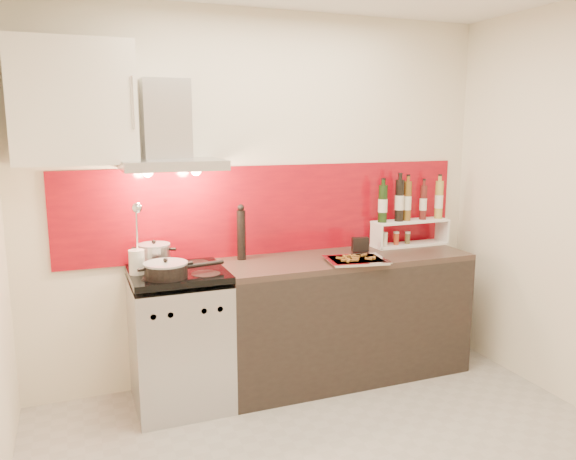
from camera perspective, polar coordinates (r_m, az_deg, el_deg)
name	(u,v)px	position (r m, az deg, el deg)	size (l,w,h in m)	color
back_wall	(265,199)	(4.04, -2.32, 3.19)	(3.40, 0.02, 2.60)	silver
backsplash	(273,210)	(4.05, -1.58, 2.08)	(3.00, 0.02, 0.64)	maroon
range_stove	(180,340)	(3.79, -10.91, -10.92)	(0.60, 0.60, 0.91)	#B7B7BA
counter	(344,316)	(4.16, 5.75, -8.70)	(1.80, 0.60, 0.90)	black
range_hood	(169,138)	(3.67, -12.04, 9.17)	(0.62, 0.50, 0.61)	#B7B7BA
upper_cabinet	(74,103)	(3.62, -20.95, 11.98)	(0.70, 0.35, 0.72)	silver
stock_pot	(154,255)	(3.75, -13.42, -2.52)	(0.21, 0.21, 0.18)	#B7B7BA
saute_pan	(167,270)	(3.49, -12.18, -3.96)	(0.51, 0.27, 0.12)	black
utensil_jar	(137,254)	(3.58, -15.10, -2.39)	(0.10, 0.15, 0.47)	silver
pepper_mill	(241,233)	(3.89, -4.77, -0.30)	(0.06, 0.06, 0.39)	black
step_shelf	(409,216)	(4.41, 12.15, 1.43)	(0.62, 0.17, 0.52)	white
caddy_box	(360,244)	(4.15, 7.35, -1.45)	(0.12, 0.05, 0.10)	black
baking_tray	(356,260)	(3.86, 6.92, -3.03)	(0.45, 0.37, 0.03)	silver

